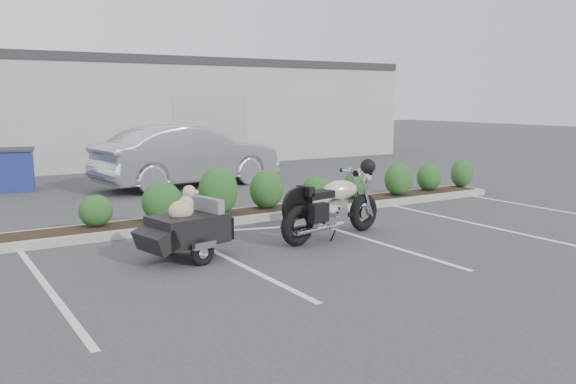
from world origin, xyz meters
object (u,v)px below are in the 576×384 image
motorcycle (333,207)px  sedan (188,156)px  pet_trailer (187,228)px  dumpster (1,170)px

motorcycle → sedan: sedan is taller
pet_trailer → sedan: size_ratio=0.38×
motorcycle → dumpster: motorcycle is taller
dumpster → sedan: bearing=-10.6°
motorcycle → sedan: bearing=75.4°
motorcycle → pet_trailer: bearing=167.8°
sedan → dumpster: sedan is taller
sedan → dumpster: 5.05m
motorcycle → pet_trailer: (-2.79, 0.02, -0.07)m
motorcycle → dumpster: bearing=102.9°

